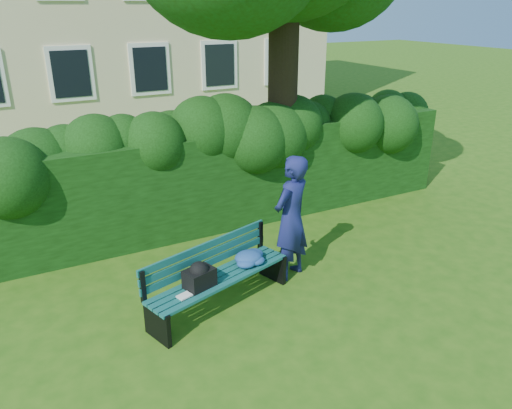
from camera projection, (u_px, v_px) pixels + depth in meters
ground at (274, 273)px, 7.83m from camera, size 80.00×80.00×0.00m
hedge at (216, 179)px, 9.29m from camera, size 10.00×1.00×1.80m
park_bench at (221, 272)px, 6.86m from camera, size 2.26×1.18×0.89m
man_reading at (291, 218)px, 7.41m from camera, size 0.83×0.71×1.94m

